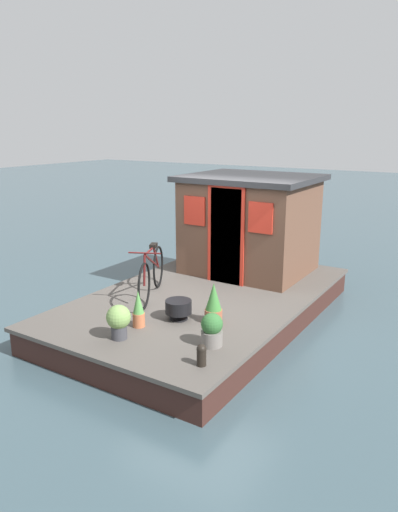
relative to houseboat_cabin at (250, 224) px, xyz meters
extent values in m
plane|color=#384C54|center=(-1.61, 0.00, -1.37)|extent=(60.00, 60.00, 0.00)
cube|color=#4C4742|center=(-1.61, 0.00, -0.96)|extent=(5.44, 3.26, 0.06)
cube|color=#381E19|center=(-1.61, 0.00, -1.18)|extent=(5.33, 3.20, 0.38)
cube|color=brown|center=(0.01, 0.00, -0.06)|extent=(1.84, 2.17, 1.74)
cube|color=#28282B|center=(0.01, 0.00, 0.86)|extent=(2.04, 2.37, 0.10)
cube|color=#144733|center=(-0.93, 0.00, -0.08)|extent=(0.04, 0.60, 1.70)
cube|color=red|center=(-0.93, 0.00, -0.03)|extent=(0.03, 0.72, 1.80)
cube|color=red|center=(-0.93, -0.65, 0.32)|extent=(0.03, 0.44, 0.52)
cube|color=red|center=(-0.93, 0.65, 0.32)|extent=(0.03, 0.44, 0.52)
torus|color=black|center=(-2.69, 0.43, -0.57)|extent=(0.67, 0.34, 0.73)
torus|color=black|center=(-1.74, 0.88, -0.57)|extent=(0.67, 0.34, 0.73)
cylinder|color=#4C1414|center=(-2.18, 0.67, -0.33)|extent=(0.90, 0.45, 0.50)
cylinder|color=#4C1414|center=(-2.33, 0.60, -0.12)|extent=(0.58, 0.30, 0.07)
cylinder|color=#4C1414|center=(-1.89, 0.81, -0.35)|extent=(0.34, 0.19, 0.45)
cylinder|color=#4C1414|center=(-2.65, 0.45, -0.33)|extent=(0.12, 0.08, 0.47)
cube|color=black|center=(-2.04, 0.74, -0.10)|extent=(0.22, 0.18, 0.06)
cylinder|color=#4C1414|center=(-2.61, 0.47, -0.07)|extent=(0.23, 0.46, 0.02)
cylinder|color=slate|center=(-3.25, -1.11, -0.83)|extent=(0.28, 0.28, 0.20)
sphere|color=#2D602D|center=(-3.25, -1.11, -0.64)|extent=(0.28, 0.28, 0.28)
cylinder|color=#935138|center=(-2.59, -0.74, -0.83)|extent=(0.26, 0.26, 0.19)
cone|color=#387533|center=(-2.59, -0.74, -0.54)|extent=(0.23, 0.23, 0.40)
cylinder|color=#38383D|center=(-3.73, 0.03, -0.84)|extent=(0.21, 0.21, 0.19)
sphere|color=#70934C|center=(-3.73, 0.03, -0.63)|extent=(0.32, 0.32, 0.32)
cylinder|color=#B2603D|center=(-3.28, 0.07, -0.83)|extent=(0.17, 0.17, 0.20)
cone|color=#4C8942|center=(-3.28, 0.07, -0.57)|extent=(0.16, 0.16, 0.33)
cylinder|color=black|center=(-2.77, -0.25, -0.74)|extent=(0.38, 0.38, 0.19)
cylinder|color=black|center=(-2.77, -0.25, -0.88)|extent=(0.04, 0.04, 0.10)
cylinder|color=black|center=(-2.77, -0.25, -0.92)|extent=(0.27, 0.27, 0.02)
cylinder|color=black|center=(-3.78, -1.28, -0.83)|extent=(0.11, 0.11, 0.21)
sphere|color=black|center=(-3.78, -1.28, -0.72)|extent=(0.12, 0.12, 0.12)
camera|label=1|loc=(-8.12, -3.99, 1.78)|focal=33.76mm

